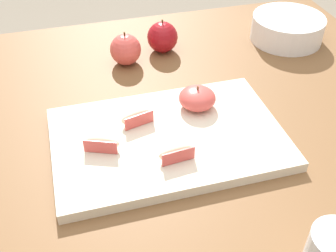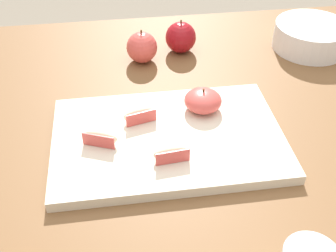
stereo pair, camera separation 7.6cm
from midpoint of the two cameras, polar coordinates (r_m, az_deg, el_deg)
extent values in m
cube|color=brown|center=(0.84, -1.39, -0.51)|extent=(1.14, 0.97, 0.03)
cube|color=brown|center=(1.54, 13.36, 1.63)|extent=(0.06, 0.06, 0.75)
cube|color=beige|center=(0.78, -2.79, -1.83)|extent=(0.42, 0.27, 0.02)
ellipsoid|color=#D14C47|center=(0.82, 1.39, 3.73)|extent=(0.07, 0.07, 0.04)
cylinder|color=#4C3319|center=(0.81, 1.42, 5.00)|extent=(0.00, 0.00, 0.01)
ellipsoid|color=beige|center=(0.75, -11.90, -2.36)|extent=(0.07, 0.04, 0.03)
cube|color=#D14C47|center=(0.74, -12.13, -2.94)|extent=(0.06, 0.02, 0.03)
ellipsoid|color=beige|center=(0.79, -7.04, 1.12)|extent=(0.07, 0.03, 0.03)
cube|color=#D14C47|center=(0.78, -6.71, 0.67)|extent=(0.06, 0.02, 0.03)
ellipsoid|color=beige|center=(0.71, -1.94, -3.72)|extent=(0.06, 0.03, 0.03)
cube|color=#D14C47|center=(0.71, -1.63, -4.31)|extent=(0.06, 0.01, 0.03)
sphere|color=#D14C47|center=(1.00, -8.00, 10.20)|extent=(0.07, 0.07, 0.07)
cylinder|color=#4C3319|center=(0.98, -8.20, 12.15)|extent=(0.00, 0.00, 0.01)
sphere|color=maroon|center=(1.05, -2.87, 11.93)|extent=(0.08, 0.08, 0.08)
cylinder|color=#4C3319|center=(1.03, -2.95, 13.89)|extent=(0.00, 0.00, 0.01)
cylinder|color=white|center=(1.13, 14.07, 12.73)|extent=(0.18, 0.18, 0.06)
cylinder|color=white|center=(1.13, 14.12, 13.00)|extent=(0.15, 0.15, 0.05)
camera|label=1|loc=(0.04, -92.86, -2.38)|focal=44.74mm
camera|label=2|loc=(0.04, 87.14, 2.38)|focal=44.74mm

